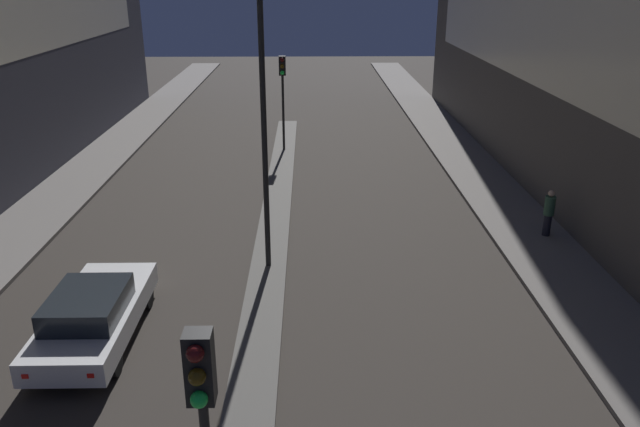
{
  "coord_description": "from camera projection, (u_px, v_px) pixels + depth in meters",
  "views": [
    {
      "loc": [
        1.24,
        -1.76,
        8.34
      ],
      "look_at": [
        1.6,
        17.84,
        0.74
      ],
      "focal_mm": 35.0,
      "sensor_mm": 36.0,
      "label": 1
    }
  ],
  "objects": [
    {
      "name": "street_lamp",
      "position": [
        261.0,
        38.0,
        16.32
      ],
      "size": [
        0.57,
        0.57,
        9.46
      ],
      "color": "black",
      "rests_on": "median_strip"
    },
    {
      "name": "pedestrian_on_right_sidewalk",
      "position": [
        549.0,
        212.0,
        20.56
      ],
      "size": [
        0.34,
        0.34,
        1.58
      ],
      "color": "black",
      "rests_on": "sidewalk_right"
    },
    {
      "name": "median_strip",
      "position": [
        273.0,
        233.0,
        21.2
      ],
      "size": [
        1.08,
        33.59,
        0.14
      ],
      "color": "#56544F",
      "rests_on": "ground"
    },
    {
      "name": "car_left_lane",
      "position": [
        93.0,
        314.0,
        14.86
      ],
      "size": [
        1.9,
        4.82,
        1.43
      ],
      "color": "silver",
      "rests_on": "ground"
    },
    {
      "name": "traffic_light_mid",
      "position": [
        283.0,
        82.0,
        29.72
      ],
      "size": [
        0.32,
        0.42,
        4.53
      ],
      "color": "black",
      "rests_on": "median_strip"
    },
    {
      "name": "traffic_light_near",
      "position": [
        204.0,
        423.0,
        7.21
      ],
      "size": [
        0.32,
        0.42,
        4.53
      ],
      "color": "black",
      "rests_on": "median_strip"
    }
  ]
}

